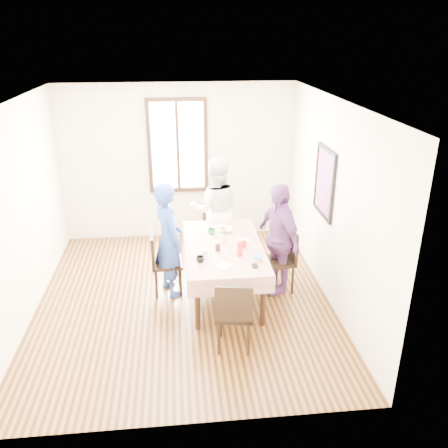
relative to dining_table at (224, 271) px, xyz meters
The scene contains 30 objects.
ground 0.68m from the dining_table, behind, with size 4.50×4.50×0.00m, color black.
back_wall 2.44m from the dining_table, 104.49° to the left, with size 4.00×4.00×0.00m, color beige.
right_wall 1.74m from the dining_table, ahead, with size 4.50×4.50×0.00m, color beige.
window_frame 2.56m from the dining_table, 104.62° to the left, with size 1.02×0.06×1.62m, color black.
window_pane 2.57m from the dining_table, 104.56° to the left, with size 0.90×0.02×1.50m, color white.
art_poster 1.86m from the dining_table, ahead, with size 0.04×0.76×0.96m, color red.
dining_table is the anchor object (origin of this frame).
tablecloth 0.38m from the dining_table, 90.00° to the left, with size 1.06×1.84×0.01m, color #621002.
chair_left 0.80m from the dining_table, 168.31° to the left, with size 0.42×0.42×0.91m, color black.
chair_right 0.79m from the dining_table, ahead, with size 0.42×0.42×0.91m, color black.
chair_far 1.19m from the dining_table, 90.00° to the left, with size 0.42×0.42×0.91m, color black.
chair_near 1.19m from the dining_table, 90.00° to the right, with size 0.42×0.42×0.91m, color black.
person_left 0.89m from the dining_table, 168.00° to the left, with size 0.59×0.39×1.63m, color #28469B.
person_far 1.25m from the dining_table, 90.00° to the left, with size 0.82×0.64×1.68m, color white.
person_right 0.87m from the dining_table, ahead, with size 0.94×0.39×1.60m, color #693974.
mug_black 0.71m from the dining_table, 127.10° to the right, with size 0.10×0.10×0.08m, color black.
mug_flag 0.51m from the dining_table, 18.84° to the right, with size 0.09×0.09×0.08m, color red.
mug_green 0.61m from the dining_table, 108.25° to the left, with size 0.11×0.11×0.08m, color #0C7226.
serving_bowl 0.62m from the dining_table, 81.40° to the left, with size 0.20×0.20×0.05m, color white.
juice_carton 0.61m from the dining_table, 61.82° to the right, with size 0.06×0.06×0.20m, color red.
butter_tub 0.74m from the dining_table, 52.70° to the right, with size 0.10×0.10×0.05m, color white.
jam_jar 0.47m from the dining_table, 121.04° to the right, with size 0.07×0.07×0.09m, color black.
drinking_glass 0.60m from the dining_table, 133.01° to the right, with size 0.07×0.07×0.10m, color silver.
smartphone 0.82m from the dining_table, 63.44° to the right, with size 0.07×0.13×0.01m, color black.
flower_vase 0.46m from the dining_table, 86.09° to the left, with size 0.06×0.06×0.13m, color silver.
plate_right 0.51m from the dining_table, 21.53° to the left, with size 0.20×0.20×0.01m, color white.
plate_far 0.77m from the dining_table, 88.19° to the left, with size 0.20×0.20×0.01m, color white.
plate_near 0.73m from the dining_table, 95.49° to the right, with size 0.20×0.20×0.01m, color white.
butter_lid 0.76m from the dining_table, 52.70° to the right, with size 0.12×0.12×0.01m, color blue.
flower_bunch 0.57m from the dining_table, 86.09° to the left, with size 0.09×0.09×0.10m, color yellow, non-canonical shape.
Camera 1 is at (-0.04, -5.65, 3.48)m, focal length 37.47 mm.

